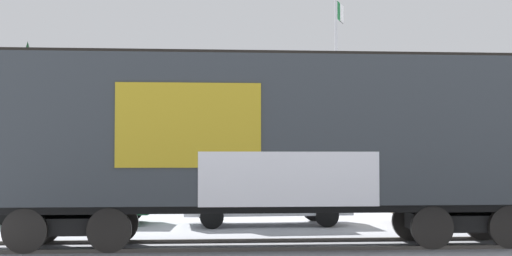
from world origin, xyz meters
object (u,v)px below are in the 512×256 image
object	(u,v)px
freight_car	(270,135)
parked_car_green	(71,194)
parked_car_white	(264,195)
parked_car_tan	(465,195)
flagpole	(338,70)

from	to	relation	value
freight_car	parked_car_green	size ratio (longest dim) A/B	2.86
freight_car	parked_car_white	distance (m)	4.88
parked_car_white	parked_car_tan	distance (m)	5.78
flagpole	freight_car	bearing A→B (deg)	-103.90
flagpole	parked_car_tan	world-z (taller)	flagpole
flagpole	parked_car_white	size ratio (longest dim) A/B	1.81
freight_car	flagpole	bearing A→B (deg)	76.10
parked_car_tan	parked_car_green	bearing A→B (deg)	178.17
flagpole	parked_car_white	distance (m)	10.88
flagpole	parked_car_green	world-z (taller)	flagpole
parked_car_green	flagpole	bearing A→B (deg)	44.54
parked_car_green	parked_car_white	xyz separation A→B (m)	(5.60, -0.33, -0.02)
parked_car_white	flagpole	bearing A→B (deg)	69.71
flagpole	parked_car_tan	size ratio (longest dim) A/B	2.05
freight_car	parked_car_white	xyz separation A→B (m)	(0.02, 4.61, -1.60)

